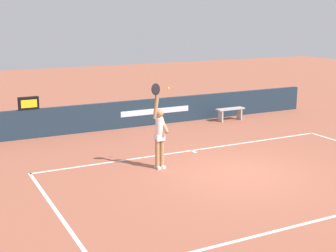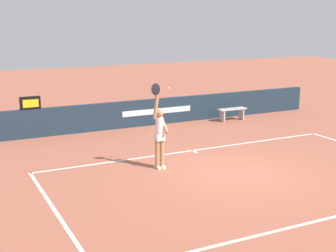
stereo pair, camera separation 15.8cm
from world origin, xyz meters
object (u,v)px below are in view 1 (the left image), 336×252
courtside_bench_near (230,111)px  tennis_player (159,133)px  tennis_ball (168,88)px  speed_display (28,103)px

courtside_bench_near → tennis_player: bearing=-140.9°
courtside_bench_near → tennis_ball: bearing=-139.3°
speed_display → courtside_bench_near: (8.10, -0.77, -0.89)m
tennis_ball → tennis_player: bearing=172.5°
speed_display → tennis_ball: 6.10m
speed_display → tennis_player: bearing=-63.5°
tennis_ball → speed_display: bearing=118.7°
tennis_player → tennis_ball: (0.27, -0.04, 1.28)m
tennis_ball → courtside_bench_near: (5.22, 4.50, -1.93)m
tennis_ball → courtside_bench_near: bearing=40.7°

